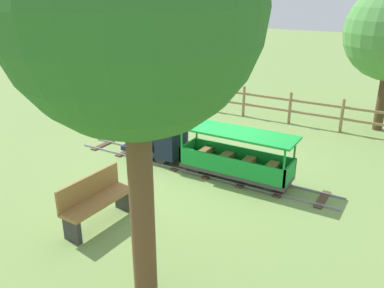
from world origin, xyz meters
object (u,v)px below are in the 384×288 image
Objects in this scene: passenger_car at (236,159)px; conductor_person at (184,111)px; park_bench at (96,201)px; oak_tree_near at (132,8)px; locomotive at (156,139)px.

conductor_person is at bearing 64.78° from passenger_car.
oak_tree_near reaches higher than park_bench.
passenger_car is 1.45× the size of conductor_person.
locomotive is 5.21m from oak_tree_near.
conductor_person is 3.53m from park_bench.
oak_tree_near is (-0.92, -1.67, 3.03)m from park_bench.
conductor_person is 5.47m from oak_tree_near.
oak_tree_near reaches higher than locomotive.
conductor_person is (0.81, -0.22, 0.47)m from locomotive.
oak_tree_near is (-3.57, -2.37, 2.96)m from locomotive.
passenger_car is at bearing -115.22° from conductor_person.
locomotive reaches higher than passenger_car.
locomotive reaches higher than park_bench.
passenger_car is 2.93m from park_bench.
passenger_car is at bearing -90.00° from locomotive.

